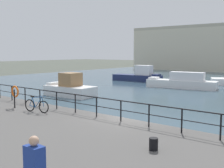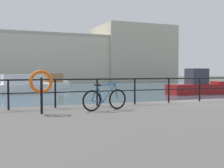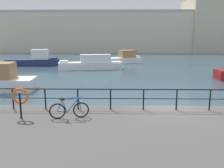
{
  "view_description": "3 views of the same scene",
  "coord_description": "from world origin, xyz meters",
  "px_view_note": "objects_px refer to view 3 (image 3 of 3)",
  "views": [
    {
      "loc": [
        8.72,
        -11.86,
        4.36
      ],
      "look_at": [
        -2.8,
        2.38,
        2.3
      ],
      "focal_mm": 45.39,
      "sensor_mm": 36.0,
      "label": 1
    },
    {
      "loc": [
        -8.39,
        -11.6,
        2.23
      ],
      "look_at": [
        -2.3,
        3.42,
        1.58
      ],
      "focal_mm": 47.19,
      "sensor_mm": 36.0,
      "label": 2
    },
    {
      "loc": [
        -2.64,
        -12.6,
        4.63
      ],
      "look_at": [
        -2.99,
        2.88,
        1.49
      ],
      "focal_mm": 39.41,
      "sensor_mm": 36.0,
      "label": 3
    }
  ],
  "objects_px": {
    "moored_red_daysailer": "(35,60)",
    "moored_green_narrowboat": "(91,64)",
    "parked_bicycle": "(69,110)",
    "harbor_building": "(153,31)",
    "moored_blue_motorboat": "(3,81)",
    "life_ring_stand": "(20,97)",
    "moored_white_yacht": "(123,58)"
  },
  "relations": [
    {
      "from": "moored_red_daysailer",
      "to": "moored_green_narrowboat",
      "type": "bearing_deg",
      "value": -30.94
    },
    {
      "from": "moored_red_daysailer",
      "to": "parked_bicycle",
      "type": "bearing_deg",
      "value": -75.76
    },
    {
      "from": "harbor_building",
      "to": "moored_blue_motorboat",
      "type": "distance_m",
      "value": 53.71
    },
    {
      "from": "moored_red_daysailer",
      "to": "moored_blue_motorboat",
      "type": "bearing_deg",
      "value": -87.65
    },
    {
      "from": "harbor_building",
      "to": "life_ring_stand",
      "type": "xyz_separation_m",
      "value": [
        -14.16,
        -59.28,
        -3.64
      ]
    },
    {
      "from": "life_ring_stand",
      "to": "parked_bicycle",
      "type": "bearing_deg",
      "value": 0.16
    },
    {
      "from": "parked_bicycle",
      "to": "harbor_building",
      "type": "bearing_deg",
      "value": 67.02
    },
    {
      "from": "harbor_building",
      "to": "moored_blue_motorboat",
      "type": "relative_size",
      "value": 12.78
    },
    {
      "from": "harbor_building",
      "to": "moored_red_daysailer",
      "type": "bearing_deg",
      "value": -123.83
    },
    {
      "from": "moored_blue_motorboat",
      "to": "moored_red_daysailer",
      "type": "bearing_deg",
      "value": -83.95
    },
    {
      "from": "harbor_building",
      "to": "moored_green_narrowboat",
      "type": "xyz_separation_m",
      "value": [
        -13.33,
        -37.06,
        -4.76
      ]
    },
    {
      "from": "life_ring_stand",
      "to": "harbor_building",
      "type": "bearing_deg",
      "value": 76.57
    },
    {
      "from": "moored_red_daysailer",
      "to": "life_ring_stand",
      "type": "distance_m",
      "value": 27.37
    },
    {
      "from": "moored_blue_motorboat",
      "to": "parked_bicycle",
      "type": "distance_m",
      "value": 12.01
    },
    {
      "from": "moored_green_narrowboat",
      "to": "moored_red_daysailer",
      "type": "xyz_separation_m",
      "value": [
        -8.89,
        3.92,
        0.04
      ]
    },
    {
      "from": "moored_white_yacht",
      "to": "parked_bicycle",
      "type": "distance_m",
      "value": 30.18
    },
    {
      "from": "moored_green_narrowboat",
      "to": "moored_blue_motorboat",
      "type": "bearing_deg",
      "value": 54.01
    },
    {
      "from": "moored_white_yacht",
      "to": "moored_blue_motorboat",
      "type": "distance_m",
      "value": 23.12
    },
    {
      "from": "moored_blue_motorboat",
      "to": "moored_green_narrowboat",
      "type": "bearing_deg",
      "value": -118.9
    },
    {
      "from": "moored_green_narrowboat",
      "to": "life_ring_stand",
      "type": "relative_size",
      "value": 6.15
    },
    {
      "from": "moored_red_daysailer",
      "to": "moored_white_yacht",
      "type": "bearing_deg",
      "value": 9.17
    },
    {
      "from": "moored_blue_motorboat",
      "to": "life_ring_stand",
      "type": "height_order",
      "value": "moored_blue_motorboat"
    },
    {
      "from": "harbor_building",
      "to": "moored_white_yacht",
      "type": "relative_size",
      "value": 9.96
    },
    {
      "from": "moored_blue_motorboat",
      "to": "moored_green_narrowboat",
      "type": "xyz_separation_m",
      "value": [
        6.1,
        12.8,
        -0.03
      ]
    },
    {
      "from": "moored_white_yacht",
      "to": "harbor_building",
      "type": "bearing_deg",
      "value": 50.57
    },
    {
      "from": "moored_white_yacht",
      "to": "life_ring_stand",
      "type": "xyz_separation_m",
      "value": [
        -5.24,
        -30.02,
        1.14
      ]
    },
    {
      "from": "harbor_building",
      "to": "parked_bicycle",
      "type": "bearing_deg",
      "value": -101.43
    },
    {
      "from": "moored_blue_motorboat",
      "to": "life_ring_stand",
      "type": "distance_m",
      "value": 10.85
    },
    {
      "from": "harbor_building",
      "to": "moored_green_narrowboat",
      "type": "relative_size",
      "value": 7.95
    },
    {
      "from": "harbor_building",
      "to": "parked_bicycle",
      "type": "xyz_separation_m",
      "value": [
        -11.99,
        -59.27,
        -4.23
      ]
    },
    {
      "from": "harbor_building",
      "to": "life_ring_stand",
      "type": "relative_size",
      "value": 48.89
    },
    {
      "from": "moored_red_daysailer",
      "to": "life_ring_stand",
      "type": "xyz_separation_m",
      "value": [
        8.06,
        -26.14,
        1.08
      ]
    }
  ]
}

